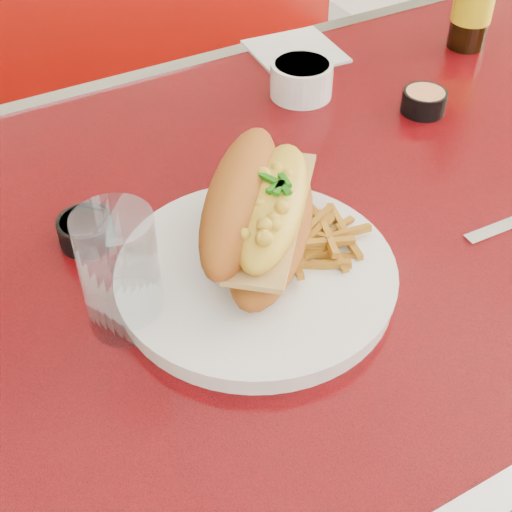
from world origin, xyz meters
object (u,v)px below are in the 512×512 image
dinner_plate (256,275)px  mac_hoagie (261,210)px  diner_table (357,275)px  fork (292,226)px  booth_bench_far (153,169)px  sauce_cup_right (424,101)px  gravy_ramekin (301,78)px  sauce_cup_left (87,230)px  water_tumbler (120,273)px

dinner_plate → mac_hoagie: size_ratio=1.28×
diner_table → fork: size_ratio=7.63×
dinner_plate → mac_hoagie: mac_hoagie is taller
diner_table → mac_hoagie: 0.30m
booth_bench_far → sauce_cup_right: (0.17, -0.71, 0.50)m
dinner_plate → gravy_ramekin: bearing=51.2°
booth_bench_far → fork: (-0.14, -0.85, 0.50)m
fork → sauce_cup_left: (-0.20, 0.11, -0.00)m
mac_hoagie → sauce_cup_right: size_ratio=4.06×
dinner_plate → fork: size_ratio=2.12×
mac_hoagie → booth_bench_far: bearing=28.4°
dinner_plate → water_tumbler: water_tumbler is taller
mac_hoagie → gravy_ramekin: size_ratio=2.60×
booth_bench_far → sauce_cup_right: size_ratio=18.31×
gravy_ramekin → water_tumbler: size_ratio=0.76×
diner_table → booth_bench_far: booth_bench_far is taller
sauce_cup_right → dinner_plate: bearing=-153.6°
mac_hoagie → fork: mac_hoagie is taller
dinner_plate → gravy_ramekin: gravy_ramekin is taller
mac_hoagie → fork: 0.07m
dinner_plate → sauce_cup_right: sauce_cup_right is taller
fork → water_tumbler: bearing=100.0°
dinner_plate → fork: 0.08m
diner_table → sauce_cup_right: sauce_cup_right is taller
water_tumbler → fork: bearing=6.6°
diner_table → fork: fork is taller
dinner_plate → water_tumbler: (-0.14, 0.02, 0.06)m
booth_bench_far → water_tumbler: size_ratio=8.94×
mac_hoagie → fork: (0.05, 0.01, -0.05)m
booth_bench_far → mac_hoagie: (-0.19, -0.86, 0.55)m
diner_table → fork: 0.24m
diner_table → water_tumbler: 0.43m
water_tumbler → dinner_plate: bearing=-7.2°
sauce_cup_left → sauce_cup_right: same height
booth_bench_far → water_tumbler: (-0.35, -0.88, 0.55)m
fork → sauce_cup_left: 0.23m
fork → water_tumbler: 0.22m
dinner_plate → sauce_cup_left: (-0.13, 0.15, 0.01)m
sauce_cup_left → mac_hoagie: bearing=-37.0°
diner_table → booth_bench_far: (0.00, 0.81, -0.32)m
diner_table → dinner_plate: size_ratio=3.60×
mac_hoagie → diner_table: bearing=-33.8°
diner_table → sauce_cup_right: bearing=31.4°
sauce_cup_left → sauce_cup_right: 0.52m
dinner_plate → fork: bearing=30.7°
fork → sauce_cup_right: 0.34m
dinner_plate → water_tumbler: 0.15m
dinner_plate → sauce_cup_left: sauce_cup_left is taller
gravy_ramekin → dinner_plate: bearing=-128.8°
mac_hoagie → sauce_cup_right: mac_hoagie is taller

